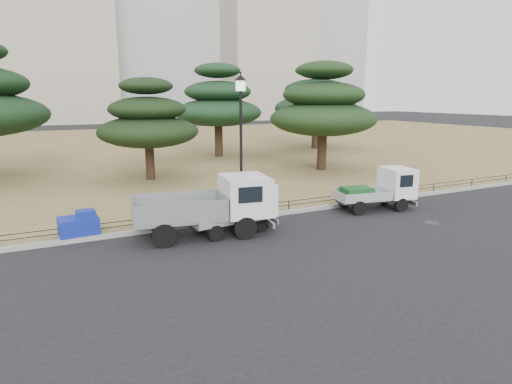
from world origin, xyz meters
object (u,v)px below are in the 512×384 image
truck_large (211,204)px  street_lamp (241,122)px  truck_kei_rear (380,189)px  truck_kei_front (238,208)px  tarp_pile (79,225)px

truck_large → street_lamp: (1.96, 1.58, 2.89)m
truck_kei_rear → street_lamp: 7.23m
street_lamp → truck_large: bearing=-141.1°
truck_kei_front → tarp_pile: (-5.62, 1.73, -0.38)m
tarp_pile → street_lamp: bearing=-1.4°
truck_large → truck_kei_rear: truck_large is taller
truck_large → truck_kei_front: bearing=8.4°
truck_kei_front → truck_kei_rear: 7.20m
street_lamp → tarp_pile: 7.39m
street_lamp → tarp_pile: bearing=178.6°
truck_large → street_lamp: 3.83m
truck_kei_front → tarp_pile: bearing=155.6°
truck_kei_rear → tarp_pile: truck_kei_rear is taller
truck_kei_rear → truck_kei_front: bearing=-168.8°
truck_kei_rear → street_lamp: size_ratio=0.65×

